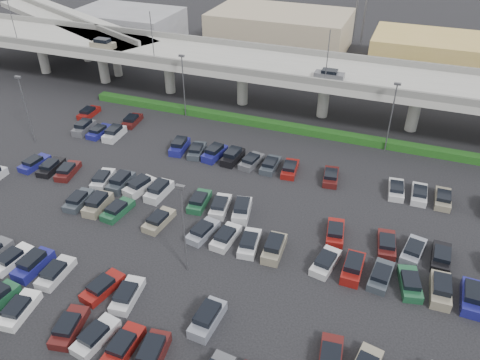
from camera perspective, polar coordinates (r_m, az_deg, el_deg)
name	(u,v)px	position (r m, az deg, el deg)	size (l,w,h in m)	color
ground	(218,223)	(53.98, -2.69, -5.25)	(280.00, 280.00, 0.00)	black
overpass	(294,71)	(77.33, 6.58, 13.02)	(150.00, 13.00, 15.80)	#9C9C93
on_ramp	(70,23)	(110.33, -19.98, 17.52)	(50.93, 30.13, 8.80)	#9C9C93
hedge	(281,126)	(73.64, 4.98, 6.57)	(66.00, 1.60, 1.10)	#144213
parked_cars	(199,238)	(51.16, -5.00, -7.02)	(63.12, 41.63, 1.67)	#BCBCC1
light_poles	(190,161)	(53.37, -6.10, 2.26)	(66.90, 48.38, 10.30)	#515156
distant_buildings	(390,46)	(104.73, 17.87, 15.31)	(138.00, 24.00, 9.00)	gray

